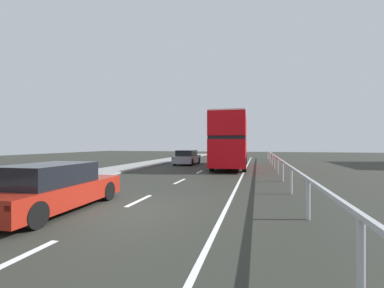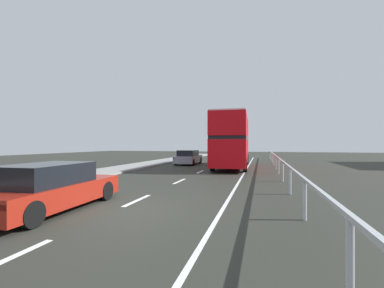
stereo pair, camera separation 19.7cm
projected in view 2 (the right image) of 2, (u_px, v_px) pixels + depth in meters
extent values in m
cube|color=#2B2C26|center=(118.00, 211.00, 7.72)|extent=(75.99, 120.00, 0.10)
cube|color=silver|center=(5.00, 260.00, 4.33)|extent=(0.16, 1.90, 0.01)
cube|color=silver|center=(137.00, 200.00, 8.93)|extent=(0.16, 1.90, 0.01)
cube|color=silver|center=(179.00, 181.00, 13.53)|extent=(0.16, 1.90, 0.01)
cube|color=silver|center=(200.00, 172.00, 18.14)|extent=(0.16, 1.90, 0.01)
cube|color=silver|center=(213.00, 166.00, 22.74)|extent=(0.16, 1.90, 0.01)
cube|color=silver|center=(221.00, 162.00, 27.34)|extent=(0.16, 1.90, 0.01)
cube|color=silver|center=(227.00, 160.00, 31.95)|extent=(0.16, 1.90, 0.01)
cube|color=silver|center=(231.00, 158.00, 36.55)|extent=(0.16, 1.90, 0.01)
cube|color=silver|center=(242.00, 176.00, 15.64)|extent=(0.12, 46.00, 0.01)
cube|color=#AEB4B7|center=(280.00, 160.00, 15.07)|extent=(0.08, 42.00, 0.08)
cylinder|color=#AEB4B7|center=(350.00, 258.00, 3.24)|extent=(0.10, 0.10, 1.04)
cylinder|color=#AEB4B7|center=(305.00, 200.00, 6.62)|extent=(0.10, 0.10, 1.04)
cylinder|color=#AEB4B7|center=(290.00, 181.00, 10.00)|extent=(0.10, 0.10, 1.04)
cylinder|color=#AEB4B7|center=(283.00, 172.00, 13.38)|extent=(0.10, 0.10, 1.04)
cylinder|color=#AEB4B7|center=(278.00, 166.00, 16.76)|extent=(0.10, 0.10, 1.04)
cylinder|color=#AEB4B7|center=(276.00, 162.00, 20.14)|extent=(0.10, 0.10, 1.04)
cylinder|color=#AEB4B7|center=(274.00, 160.00, 23.52)|extent=(0.10, 0.10, 1.04)
cylinder|color=#AEB4B7|center=(272.00, 158.00, 26.91)|extent=(0.10, 0.10, 1.04)
cylinder|color=#AEB4B7|center=(271.00, 156.00, 30.29)|extent=(0.10, 0.10, 1.04)
cylinder|color=#AEB4B7|center=(270.00, 155.00, 33.67)|extent=(0.10, 0.10, 1.04)
cube|color=red|center=(232.00, 152.00, 21.66)|extent=(2.82, 10.36, 1.92)
cube|color=black|center=(232.00, 139.00, 21.66)|extent=(2.82, 9.95, 0.24)
cube|color=red|center=(232.00, 128.00, 21.66)|extent=(2.82, 10.36, 1.64)
cube|color=silver|center=(232.00, 117.00, 21.66)|extent=(2.76, 10.15, 0.10)
cube|color=black|center=(236.00, 149.00, 26.65)|extent=(2.22, 0.12, 1.34)
cube|color=yellow|center=(236.00, 127.00, 26.65)|extent=(1.48, 0.09, 0.28)
cylinder|color=black|center=(223.00, 159.00, 25.56)|extent=(0.31, 1.01, 1.00)
cylinder|color=black|center=(247.00, 159.00, 25.05)|extent=(0.31, 1.01, 1.00)
cylinder|color=black|center=(213.00, 164.00, 18.47)|extent=(0.31, 1.01, 1.00)
cylinder|color=black|center=(245.00, 165.00, 17.96)|extent=(0.31, 1.01, 1.00)
cube|color=maroon|center=(53.00, 193.00, 7.67)|extent=(1.94, 4.57, 0.61)
cube|color=black|center=(47.00, 174.00, 7.45)|extent=(1.65, 2.54, 0.59)
cube|color=red|center=(4.00, 208.00, 5.32)|extent=(0.16, 0.07, 0.12)
cylinder|color=black|center=(66.00, 189.00, 9.37)|extent=(0.22, 0.65, 0.64)
cylinder|color=black|center=(106.00, 191.00, 9.01)|extent=(0.22, 0.65, 0.64)
cylinder|color=black|center=(32.00, 215.00, 5.97)|extent=(0.22, 0.65, 0.64)
cube|color=gray|center=(189.00, 159.00, 24.96)|extent=(1.82, 4.45, 0.65)
cube|color=black|center=(188.00, 153.00, 24.74)|extent=(1.58, 2.45, 0.53)
cube|color=red|center=(174.00, 158.00, 23.03)|extent=(0.16, 0.06, 0.12)
cube|color=red|center=(191.00, 159.00, 22.65)|extent=(0.16, 0.06, 0.12)
cylinder|color=black|center=(185.00, 160.00, 26.62)|extent=(0.21, 0.64, 0.64)
cylinder|color=black|center=(200.00, 160.00, 26.23)|extent=(0.21, 0.64, 0.64)
cylinder|color=black|center=(176.00, 162.00, 23.69)|extent=(0.21, 0.64, 0.64)
cylinder|color=black|center=(193.00, 162.00, 23.30)|extent=(0.21, 0.64, 0.64)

